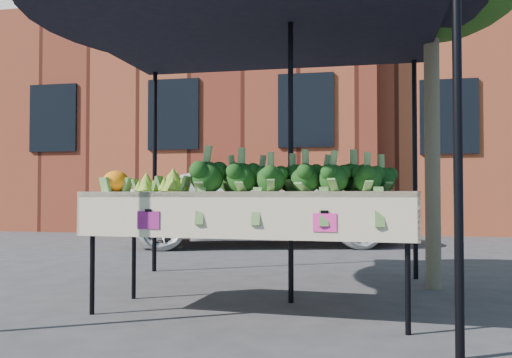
# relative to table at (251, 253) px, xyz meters

# --- Properties ---
(ground) EXTENTS (90.00, 90.00, 0.00)m
(ground) POSITION_rel_table_xyz_m (0.02, -0.13, -0.45)
(ground) COLOR #2E2E30
(table) EXTENTS (2.45, 0.96, 0.90)m
(table) POSITION_rel_table_xyz_m (0.00, 0.00, 0.00)
(table) COLOR beige
(table) RESTS_ON ground
(canopy) EXTENTS (3.16, 3.16, 2.74)m
(canopy) POSITION_rel_table_xyz_m (-0.12, 0.57, 0.92)
(canopy) COLOR black
(canopy) RESTS_ON ground
(broccoli_heap) EXTENTS (1.49, 0.59, 0.29)m
(broccoli_heap) POSITION_rel_table_xyz_m (0.33, 0.03, 0.59)
(broccoli_heap) COLOR black
(broccoli_heap) RESTS_ON table
(romanesco_cluster) EXTENTS (0.45, 0.59, 0.22)m
(romanesco_cluster) POSITION_rel_table_xyz_m (-0.66, 0.04, 0.56)
(romanesco_cluster) COLOR #97AC32
(romanesco_cluster) RESTS_ON table
(cauliflower_pair) EXTENTS (0.22, 0.22, 0.20)m
(cauliflower_pair) POSITION_rel_table_xyz_m (-1.05, -0.05, 0.55)
(cauliflower_pair) COLOR orange
(cauliflower_pair) RESTS_ON table
(vehicle) EXTENTS (1.94, 2.58, 4.98)m
(vehicle) POSITION_rel_table_xyz_m (-0.93, 5.68, 2.04)
(vehicle) COLOR white
(vehicle) RESTS_ON ground
(street_tree) EXTENTS (2.09, 2.09, 4.12)m
(street_tree) POSITION_rel_table_xyz_m (1.44, 1.42, 1.61)
(street_tree) COLOR #1E4C14
(street_tree) RESTS_ON ground
(building_left) EXTENTS (12.00, 8.00, 9.00)m
(building_left) POSITION_rel_table_xyz_m (-4.98, 11.87, 4.05)
(building_left) COLOR maroon
(building_left) RESTS_ON ground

